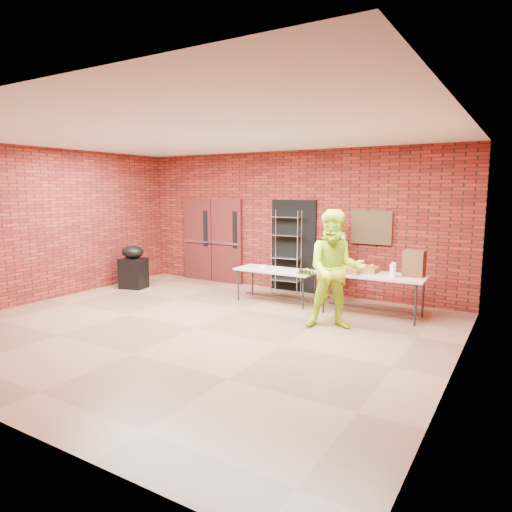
{
  "coord_description": "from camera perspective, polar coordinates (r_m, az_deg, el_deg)",
  "views": [
    {
      "loc": [
        4.72,
        -5.86,
        2.32
      ],
      "look_at": [
        0.34,
        1.4,
        1.09
      ],
      "focal_mm": 32.0,
      "sensor_mm": 36.0,
      "label": 1
    }
  ],
  "objects": [
    {
      "name": "room",
      "position": [
        7.56,
        -7.72,
        2.73
      ],
      "size": [
        8.08,
        7.08,
        3.28
      ],
      "color": "brown",
      "rests_on": "ground"
    },
    {
      "name": "double_doors",
      "position": [
        11.66,
        -5.5,
        1.99
      ],
      "size": [
        1.78,
        0.12,
        2.1
      ],
      "color": "#4A1515",
      "rests_on": "room"
    },
    {
      "name": "dark_doorway",
      "position": [
        10.48,
        4.71,
        1.27
      ],
      "size": [
        1.1,
        0.06,
        2.1
      ],
      "primitive_type": "cube",
      "color": "black",
      "rests_on": "room"
    },
    {
      "name": "bronze_plaque",
      "position": [
        9.75,
        14.24,
        3.48
      ],
      "size": [
        0.85,
        0.04,
        0.7
      ],
      "primitive_type": "cube",
      "color": "#45311B",
      "rests_on": "room"
    },
    {
      "name": "wire_rack",
      "position": [
        10.42,
        3.79,
        0.6
      ],
      "size": [
        0.7,
        0.27,
        1.87
      ],
      "primitive_type": null,
      "rotation": [
        0.0,
        0.0,
        0.07
      ],
      "color": "silver",
      "rests_on": "room"
    },
    {
      "name": "table_left",
      "position": [
        9.43,
        2.54,
        -2.03
      ],
      "size": [
        1.7,
        0.73,
        0.69
      ],
      "rotation": [
        0.0,
        0.0,
        -0.01
      ],
      "color": "beige",
      "rests_on": "room"
    },
    {
      "name": "table_right",
      "position": [
        8.71,
        14.42,
        -2.62
      ],
      "size": [
        1.91,
        0.84,
        0.78
      ],
      "rotation": [
        0.0,
        0.0,
        0.02
      ],
      "color": "beige",
      "rests_on": "room"
    },
    {
      "name": "basket_bananas",
      "position": [
        8.84,
        10.0,
        -1.51
      ],
      "size": [
        0.43,
        0.34,
        0.13
      ],
      "color": "#9F7E40",
      "rests_on": "table_right"
    },
    {
      "name": "basket_oranges",
      "position": [
        8.84,
        13.49,
        -1.58
      ],
      "size": [
        0.47,
        0.37,
        0.15
      ],
      "color": "#9F7E40",
      "rests_on": "table_right"
    },
    {
      "name": "basket_apples",
      "position": [
        8.67,
        11.32,
        -1.67
      ],
      "size": [
        0.5,
        0.39,
        0.16
      ],
      "color": "#9F7E40",
      "rests_on": "table_right"
    },
    {
      "name": "muffin_tray",
      "position": [
        9.01,
        6.26,
        -1.92
      ],
      "size": [
        0.36,
        0.36,
        0.09
      ],
      "color": "#144B18",
      "rests_on": "table_left"
    },
    {
      "name": "napkin_box",
      "position": [
        9.61,
        1.06,
        -1.32
      ],
      "size": [
        0.16,
        0.11,
        0.05
      ],
      "primitive_type": "cube",
      "color": "silver",
      "rests_on": "table_left"
    },
    {
      "name": "coffee_dispenser",
      "position": [
        8.66,
        19.17,
        -0.86
      ],
      "size": [
        0.36,
        0.32,
        0.47
      ],
      "primitive_type": "cube",
      "color": "brown",
      "rests_on": "table_right"
    },
    {
      "name": "cup_stack_front",
      "position": [
        8.49,
        16.62,
        -1.76
      ],
      "size": [
        0.08,
        0.08,
        0.23
      ],
      "primitive_type": "cylinder",
      "color": "silver",
      "rests_on": "table_right"
    },
    {
      "name": "cup_stack_mid",
      "position": [
        8.45,
        16.84,
        -1.78
      ],
      "size": [
        0.08,
        0.08,
        0.24
      ],
      "primitive_type": "cylinder",
      "color": "silver",
      "rests_on": "table_right"
    },
    {
      "name": "cup_stack_back",
      "position": [
        8.57,
        16.83,
        -1.61
      ],
      "size": [
        0.08,
        0.08,
        0.25
      ],
      "primitive_type": "cylinder",
      "color": "silver",
      "rests_on": "table_right"
    },
    {
      "name": "covered_grill",
      "position": [
        11.2,
        -15.09,
        -1.32
      ],
      "size": [
        0.65,
        0.58,
        1.02
      ],
      "rotation": [
        0.0,
        0.0,
        0.22
      ],
      "color": "black",
      "rests_on": "room"
    },
    {
      "name": "volunteer_woman",
      "position": [
        9.71,
        9.76,
        -0.18
      ],
      "size": [
        0.68,
        0.46,
        1.83
      ],
      "primitive_type": "imported",
      "rotation": [
        0.0,
        0.0,
        3.18
      ],
      "color": "#AFE919",
      "rests_on": "room"
    },
    {
      "name": "volunteer_man",
      "position": [
        7.7,
        9.88,
        -1.71
      ],
      "size": [
        1.2,
        1.09,
        2.0
      ],
      "primitive_type": "imported",
      "rotation": [
        0.0,
        0.0,
        0.42
      ],
      "color": "#AFE919",
      "rests_on": "room"
    }
  ]
}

